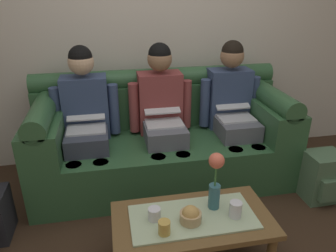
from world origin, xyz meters
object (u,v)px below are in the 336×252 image
(person_left, at_px, (86,115))
(backpack_right, at_px, (322,177))
(coffee_table, at_px, (192,223))
(flower_vase, at_px, (215,179))
(person_right, at_px, (232,105))
(cup_near_right, at_px, (154,214))
(couch, at_px, (162,140))
(person_middle, at_px, (162,110))
(cup_near_left, at_px, (235,209))
(snack_bowl, at_px, (191,215))
(cup_far_center, at_px, (164,227))

(person_left, bearing_deg, backpack_right, -17.87)
(coffee_table, relative_size, flower_vase, 2.54)
(person_right, height_order, coffee_table, person_right)
(person_right, bearing_deg, cup_near_right, -130.15)
(person_right, bearing_deg, flower_vase, -116.27)
(couch, distance_m, person_middle, 0.29)
(cup_near_left, height_order, backpack_right, cup_near_left)
(snack_bowl, height_order, cup_near_left, snack_bowl)
(couch, height_order, cup_near_left, couch)
(couch, relative_size, flower_vase, 5.74)
(cup_near_right, bearing_deg, flower_vase, 6.32)
(person_middle, height_order, cup_near_right, person_middle)
(snack_bowl, bearing_deg, cup_near_left, -1.32)
(cup_near_right, bearing_deg, couch, 77.43)
(cup_near_left, distance_m, cup_far_center, 0.45)
(person_middle, bearing_deg, snack_bowl, -91.32)
(person_middle, distance_m, coffee_table, 1.12)
(couch, bearing_deg, cup_near_right, -102.57)
(coffee_table, distance_m, backpack_right, 1.32)
(cup_near_left, bearing_deg, person_middle, 102.87)
(coffee_table, xyz_separation_m, backpack_right, (1.23, 0.45, -0.10))
(couch, bearing_deg, cup_far_center, -99.51)
(couch, xyz_separation_m, person_left, (-0.65, -0.00, 0.29))
(flower_vase, distance_m, cup_near_right, 0.43)
(flower_vase, height_order, backpack_right, flower_vase)
(snack_bowl, height_order, cup_far_center, snack_bowl)
(flower_vase, height_order, cup_near_right, flower_vase)
(couch, distance_m, person_left, 0.71)
(snack_bowl, bearing_deg, cup_far_center, -157.94)
(person_left, distance_m, backpack_right, 2.02)
(couch, relative_size, coffee_table, 2.27)
(person_left, relative_size, cup_near_right, 15.71)
(snack_bowl, distance_m, backpack_right, 1.37)
(person_left, height_order, flower_vase, person_left)
(cup_near_right, xyz_separation_m, backpack_right, (1.47, 0.44, -0.20))
(snack_bowl, distance_m, cup_near_right, 0.22)
(coffee_table, relative_size, cup_near_left, 9.66)
(person_middle, relative_size, person_right, 1.00)
(flower_vase, xyz_separation_m, cup_near_right, (-0.39, -0.04, -0.17))
(cup_far_center, bearing_deg, person_right, 54.27)
(flower_vase, distance_m, cup_near_left, 0.22)
(person_left, relative_size, flower_vase, 3.17)
(snack_bowl, bearing_deg, coffee_table, 59.07)
(coffee_table, bearing_deg, person_left, 121.37)
(person_left, distance_m, cup_far_center, 1.28)
(person_right, bearing_deg, couch, 179.69)
(snack_bowl, xyz_separation_m, backpack_right, (1.26, 0.50, -0.20))
(person_middle, relative_size, cup_near_right, 15.71)
(couch, bearing_deg, backpack_right, -26.30)
(cup_near_right, bearing_deg, coffee_table, -4.30)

